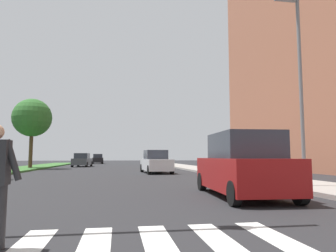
{
  "coord_description": "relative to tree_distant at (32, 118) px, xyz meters",
  "views": [
    {
      "loc": [
        0.75,
        3.43,
        1.24
      ],
      "look_at": [
        3.04,
        17.56,
        2.65
      ],
      "focal_mm": 33.09,
      "sensor_mm": 36.0,
      "label": 1
    }
  ],
  "objects": [
    {
      "name": "street_lamp_right",
      "position": [
        15.52,
        -21.75,
        -0.51
      ],
      "size": [
        1.02,
        0.24,
        7.5
      ],
      "color": "slate",
      "rests_on": "sidewalk_right"
    },
    {
      "name": "ground_plane",
      "position": [
        7.81,
        -6.11,
        -5.1
      ],
      "size": [
        140.0,
        140.0,
        0.0
      ],
      "primitive_type": "plane",
      "color": "#262628"
    },
    {
      "name": "tree_distant",
      "position": [
        0.0,
        0.0,
        0.0
      ],
      "size": [
        3.82,
        3.82,
        6.89
      ],
      "color": "#4C3823",
      "rests_on": "median_strip"
    },
    {
      "name": "crosswalk",
      "position": [
        7.81,
        -28.14,
        -5.1
      ],
      "size": [
        6.75,
        2.2,
        0.01
      ],
      "color": "silver",
      "rests_on": "ground_plane"
    },
    {
      "name": "suv_crossing",
      "position": [
        12.41,
        -23.46,
        -4.17
      ],
      "size": [
        2.18,
        4.69,
        1.97
      ],
      "color": "maroon",
      "rests_on": "ground_plane"
    },
    {
      "name": "sedan_far_horizon",
      "position": [
        5.17,
        21.87,
        -4.33
      ],
      "size": [
        2.15,
        4.36,
        1.66
      ],
      "color": "black",
      "rests_on": "ground_plane"
    },
    {
      "name": "sedan_distant",
      "position": [
        4.31,
        6.34,
        -4.34
      ],
      "size": [
        2.13,
        4.6,
        1.63
      ],
      "color": "#474C51",
      "rests_on": "ground_plane"
    },
    {
      "name": "sedan_midblock",
      "position": [
        11.4,
        -9.5,
        -4.31
      ],
      "size": [
        2.07,
        4.52,
        1.71
      ],
      "color": "silver",
      "rests_on": "ground_plane"
    },
    {
      "name": "sidewalk_right",
      "position": [
        16.11,
        -8.11,
        -5.03
      ],
      "size": [
        3.0,
        64.0,
        0.15
      ],
      "primitive_type": "cube",
      "color": "#9E9991",
      "rests_on": "ground_plane"
    }
  ]
}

